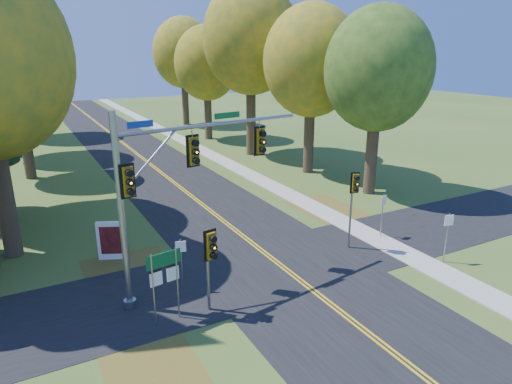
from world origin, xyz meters
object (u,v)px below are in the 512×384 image
traffic_mast (172,178)px  info_kiosk (112,241)px  route_sign_cluster (164,273)px  east_signal_pole (354,191)px

traffic_mast → info_kiosk: (-1.78, 4.52, -4.09)m
route_sign_cluster → info_kiosk: (-0.67, 6.48, -1.10)m
info_kiosk → route_sign_cluster: bearing=-60.2°
east_signal_pole → route_sign_cluster: bearing=-157.0°
traffic_mast → east_signal_pole: 9.47m
info_kiosk → east_signal_pole: bearing=1.2°
route_sign_cluster → info_kiosk: bearing=86.5°
traffic_mast → route_sign_cluster: (-1.11, -1.96, -2.99)m
east_signal_pole → route_sign_cluster: 10.60m
east_signal_pole → info_kiosk: 12.17m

